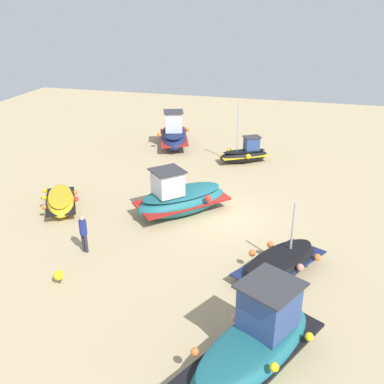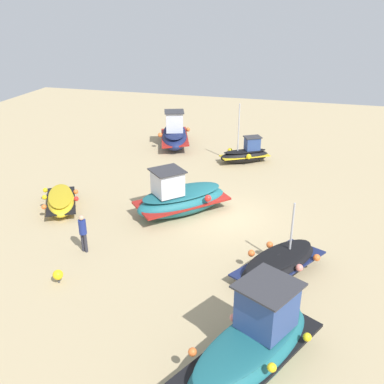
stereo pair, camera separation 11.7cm
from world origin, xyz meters
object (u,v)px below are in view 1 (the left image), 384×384
at_px(fishing_boat_0, 280,263).
at_px(fishing_boat_1, 245,154).
at_px(fishing_boat_2, 61,201).
at_px(fishing_boat_3, 255,345).
at_px(person_walking, 83,231).
at_px(fishing_boat_5, 174,135).
at_px(mooring_buoy_0, 59,275).
at_px(fishing_boat_4, 180,198).

xyz_separation_m(fishing_boat_0, fishing_boat_1, (-12.37, -3.26, 0.09)).
relative_size(fishing_boat_1, fishing_boat_2, 1.06).
bearing_deg(fishing_boat_2, fishing_boat_3, -156.73).
bearing_deg(person_walking, fishing_boat_5, 16.81).
bearing_deg(mooring_buoy_0, fishing_boat_0, 109.31).
relative_size(fishing_boat_0, fishing_boat_3, 0.81).
xyz_separation_m(fishing_boat_4, fishing_boat_5, (-10.46, -3.60, 0.01)).
relative_size(fishing_boat_1, person_walking, 2.30).
height_order(fishing_boat_3, mooring_buoy_0, fishing_boat_3).
height_order(fishing_boat_0, person_walking, fishing_boat_0).
distance_m(fishing_boat_2, fishing_boat_4, 6.25).
height_order(fishing_boat_0, fishing_boat_2, fishing_boat_0).
relative_size(fishing_boat_4, person_walking, 2.78).
bearing_deg(fishing_boat_4, mooring_buoy_0, 22.54).
bearing_deg(fishing_boat_1, fishing_boat_3, -110.80).
relative_size(fishing_boat_0, mooring_buoy_0, 7.95).
height_order(fishing_boat_2, fishing_boat_4, fishing_boat_4).
relative_size(fishing_boat_0, fishing_boat_1, 1.10).
distance_m(fishing_boat_4, mooring_buoy_0, 7.46).
relative_size(fishing_boat_1, fishing_boat_3, 0.74).
bearing_deg(fishing_boat_3, fishing_boat_1, 38.23).
bearing_deg(fishing_boat_2, fishing_boat_5, -43.01).
bearing_deg(mooring_buoy_0, person_walking, -177.15).
relative_size(fishing_boat_1, fishing_boat_4, 0.83).
distance_m(fishing_boat_2, fishing_boat_5, 11.81).
relative_size(fishing_boat_2, person_walking, 2.17).
xyz_separation_m(person_walking, mooring_buoy_0, (2.31, 0.12, -0.65)).
relative_size(fishing_boat_1, fishing_boat_5, 0.77).
bearing_deg(fishing_boat_2, person_walking, -168.06).
xyz_separation_m(fishing_boat_2, fishing_boat_4, (-1.06, 6.15, 0.41)).
xyz_separation_m(fishing_boat_0, fishing_boat_4, (-4.07, -5.26, 0.34)).
xyz_separation_m(fishing_boat_2, person_walking, (3.52, 3.22, 0.58)).
relative_size(fishing_boat_0, fishing_boat_2, 1.17).
height_order(fishing_boat_3, fishing_boat_4, fishing_boat_3).
distance_m(fishing_boat_0, fishing_boat_1, 12.79).
xyz_separation_m(fishing_boat_1, fishing_boat_3, (17.48, 2.94, 0.33)).
xyz_separation_m(fishing_boat_5, mooring_buoy_0, (17.35, 0.78, -0.48)).
bearing_deg(fishing_boat_0, fishing_boat_1, -132.60).
bearing_deg(fishing_boat_0, fishing_boat_5, -116.00).
bearing_deg(fishing_boat_0, mooring_buoy_0, -38.08).
bearing_deg(fishing_boat_1, fishing_boat_4, -133.88).
bearing_deg(person_walking, fishing_boat_4, -18.34).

